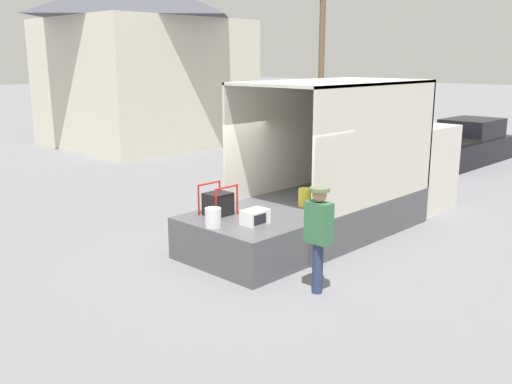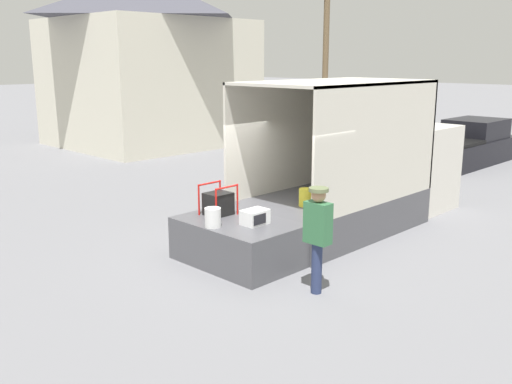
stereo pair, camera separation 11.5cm
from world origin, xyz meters
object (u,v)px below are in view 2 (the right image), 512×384
(microwave, at_px, (255,217))
(worker_person, at_px, (318,229))
(box_truck, at_px, (368,181))
(utility_pole, at_px, (326,59))
(orange_bucket, at_px, (213,217))
(portable_generator, at_px, (219,203))
(pickup_truck_black, at_px, (469,146))

(microwave, bearing_deg, worker_person, -95.51)
(box_truck, relative_size, utility_pole, 0.85)
(box_truck, relative_size, orange_bucket, 17.54)
(box_truck, height_order, worker_person, box_truck)
(microwave, xyz_separation_m, worker_person, (-0.15, -1.61, 0.15))
(portable_generator, bearing_deg, orange_bucket, -139.29)
(box_truck, height_order, portable_generator, box_truck)
(orange_bucket, height_order, utility_pole, utility_pole)
(pickup_truck_black, xyz_separation_m, utility_pole, (1.13, 7.76, 3.17))
(microwave, relative_size, orange_bucket, 1.37)
(portable_generator, distance_m, orange_bucket, 0.85)
(worker_person, bearing_deg, pickup_truck_black, 15.09)
(utility_pole, bearing_deg, orange_bucket, -148.38)
(utility_pole, bearing_deg, box_truck, -137.48)
(portable_generator, xyz_separation_m, pickup_truck_black, (13.47, 1.08, -0.41))
(orange_bucket, xyz_separation_m, utility_pole, (15.25, 9.39, 2.81))
(orange_bucket, bearing_deg, microwave, -33.17)
(portable_generator, distance_m, utility_pole, 17.30)
(worker_person, bearing_deg, microwave, 84.49)
(orange_bucket, bearing_deg, pickup_truck_black, 6.59)
(utility_pole, bearing_deg, microwave, -146.05)
(microwave, xyz_separation_m, pickup_truck_black, (13.46, 2.06, -0.32))
(pickup_truck_black, bearing_deg, worker_person, -164.91)
(orange_bucket, distance_m, utility_pole, 18.13)
(portable_generator, bearing_deg, box_truck, -7.91)
(microwave, distance_m, orange_bucket, 0.79)
(microwave, height_order, pickup_truck_black, pickup_truck_black)
(pickup_truck_black, relative_size, utility_pole, 0.70)
(box_truck, xyz_separation_m, worker_person, (-4.45, -1.99, 0.18))
(utility_pole, bearing_deg, portable_generator, -148.83)
(worker_person, bearing_deg, orange_bucket, 103.93)
(orange_bucket, bearing_deg, portable_generator, 40.71)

